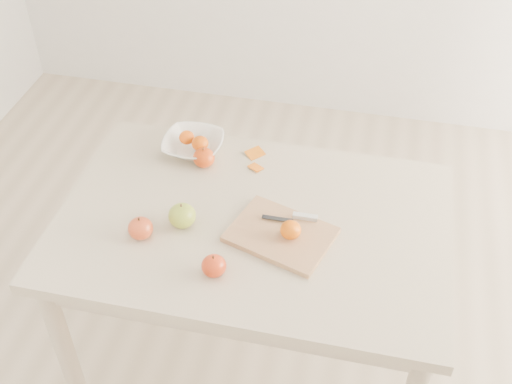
# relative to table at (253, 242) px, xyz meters

# --- Properties ---
(ground) EXTENTS (3.50, 3.50, 0.00)m
(ground) POSITION_rel_table_xyz_m (0.00, 0.00, -0.65)
(ground) COLOR #C6B293
(ground) RESTS_ON ground
(table) EXTENTS (1.20, 0.80, 0.75)m
(table) POSITION_rel_table_xyz_m (0.00, 0.00, 0.00)
(table) COLOR #C7B496
(table) RESTS_ON ground
(cutting_board) EXTENTS (0.34, 0.29, 0.02)m
(cutting_board) POSITION_rel_table_xyz_m (0.10, -0.05, 0.11)
(cutting_board) COLOR tan
(cutting_board) RESTS_ON table
(board_tangerine) EXTENTS (0.06, 0.06, 0.05)m
(board_tangerine) POSITION_rel_table_xyz_m (0.13, -0.06, 0.14)
(board_tangerine) COLOR #CC5107
(board_tangerine) RESTS_ON cutting_board
(fruit_bowl) EXTENTS (0.21, 0.21, 0.05)m
(fruit_bowl) POSITION_rel_table_xyz_m (-0.27, 0.29, 0.12)
(fruit_bowl) COLOR white
(fruit_bowl) RESTS_ON table
(bowl_tangerine_near) EXTENTS (0.05, 0.05, 0.05)m
(bowl_tangerine_near) POSITION_rel_table_xyz_m (-0.30, 0.30, 0.14)
(bowl_tangerine_near) COLOR #E64708
(bowl_tangerine_near) RESTS_ON fruit_bowl
(bowl_tangerine_far) EXTENTS (0.06, 0.06, 0.05)m
(bowl_tangerine_far) POSITION_rel_table_xyz_m (-0.24, 0.27, 0.15)
(bowl_tangerine_far) COLOR #E35308
(bowl_tangerine_far) RESTS_ON fruit_bowl
(orange_peel_a) EXTENTS (0.07, 0.07, 0.01)m
(orange_peel_a) POSITION_rel_table_xyz_m (-0.06, 0.31, 0.10)
(orange_peel_a) COLOR #C55F0D
(orange_peel_a) RESTS_ON table
(orange_peel_b) EXTENTS (0.06, 0.05, 0.01)m
(orange_peel_b) POSITION_rel_table_xyz_m (-0.04, 0.24, 0.10)
(orange_peel_b) COLOR #D2600E
(orange_peel_b) RESTS_ON table
(paring_knife) EXTENTS (0.17, 0.04, 0.01)m
(paring_knife) POSITION_rel_table_xyz_m (0.15, 0.02, 0.12)
(paring_knife) COLOR silver
(paring_knife) RESTS_ON cutting_board
(apple_green) EXTENTS (0.08, 0.08, 0.08)m
(apple_green) POSITION_rel_table_xyz_m (-0.20, -0.07, 0.14)
(apple_green) COLOR olive
(apple_green) RESTS_ON table
(apple_red_d) EXTENTS (0.07, 0.07, 0.07)m
(apple_red_d) POSITION_rel_table_xyz_m (-0.31, -0.14, 0.13)
(apple_red_d) COLOR #9D0E0A
(apple_red_d) RESTS_ON table
(apple_red_a) EXTENTS (0.07, 0.07, 0.07)m
(apple_red_a) POSITION_rel_table_xyz_m (-0.22, 0.22, 0.13)
(apple_red_a) COLOR #981501
(apple_red_a) RESTS_ON table
(apple_red_e) EXTENTS (0.07, 0.07, 0.06)m
(apple_red_e) POSITION_rel_table_xyz_m (-0.06, -0.23, 0.13)
(apple_red_e) COLOR #A41309
(apple_red_e) RESTS_ON table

